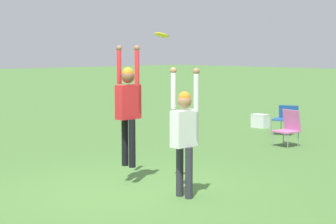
# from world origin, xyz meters

# --- Properties ---
(ground_plane) EXTENTS (120.00, 120.00, 0.00)m
(ground_plane) POSITION_xyz_m (0.00, 0.00, 0.00)
(ground_plane) COLOR #4C7A38
(person_jumping) EXTENTS (0.59, 0.45, 2.14)m
(person_jumping) POSITION_xyz_m (-0.41, 0.34, 1.43)
(person_jumping) COLOR black
(person_jumping) RESTS_ON ground_plane
(person_defending) EXTENTS (0.61, 0.46, 2.08)m
(person_defending) POSITION_xyz_m (0.96, 0.37, 1.10)
(person_defending) COLOR #2D2D38
(person_defending) RESTS_ON ground_plane
(frisbee) EXTENTS (0.24, 0.23, 0.09)m
(frisbee) POSITION_xyz_m (0.42, 0.39, 2.59)
(frisbee) COLOR yellow
(camping_chair_0) EXTENTS (0.72, 0.77, 0.81)m
(camping_chair_0) POSITION_xyz_m (-1.89, 7.21, 0.50)
(camping_chair_0) COLOR gray
(camping_chair_0) RESTS_ON ground_plane
(camping_chair_3) EXTENTS (0.57, 0.62, 0.89)m
(camping_chair_3) POSITION_xyz_m (-0.72, 5.66, 0.49)
(camping_chair_3) COLOR gray
(camping_chair_3) RESTS_ON ground_plane
(cooler_box) EXTENTS (0.50, 0.32, 0.41)m
(cooler_box) POSITION_xyz_m (-3.24, 7.84, 0.21)
(cooler_box) COLOR white
(cooler_box) RESTS_ON ground_plane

